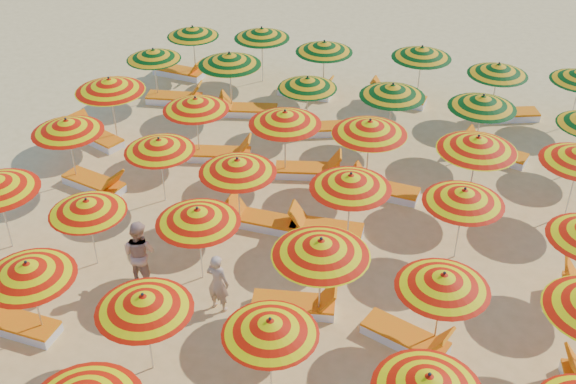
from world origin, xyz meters
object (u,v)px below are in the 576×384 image
object	(u,v)px
umbrella_33	(370,127)
umbrella_39	(393,90)
lounger_7	(16,324)
umbrella_36	(153,54)
lounger_20	(176,98)
beachgoer_b	(140,253)
lounger_18	(309,170)
umbrella_27	(351,181)
umbrella_15	(270,327)
umbrella_28	(464,196)
lounger_19	(383,190)
umbrella_38	(308,83)
umbrella_44	(324,47)
umbrella_13	(28,270)
umbrella_22	(443,281)
lounger_13	(262,220)
umbrella_37	(229,59)
umbrella_25	(159,145)
umbrella_14	(144,303)
lounger_14	(325,229)
umbrella_20	(198,216)
umbrella_43	(262,33)
beachgoer_a	(218,283)
umbrella_24	(67,126)
lounger_9	(296,305)
lounger_23	(493,153)
lounger_26	(397,98)
umbrella_19	(87,206)
umbrella_32	(285,118)
umbrella_30	(109,85)
lounger_25	(307,91)
umbrella_31	(196,104)
umbrella_45	(422,52)
umbrella_26	(237,166)
lounger_21	(248,110)
umbrella_46	(498,69)
lounger_16	(96,137)
lounger_17	(221,154)
lounger_10	(407,338)
umbrella_34	(478,143)
umbrella_42	(193,31)
umbrella_16	(428,383)
lounger_27	(508,114)
umbrella_40	(483,102)
umbrella_21	(321,247)
lounger_12	(95,183)

from	to	relation	value
umbrella_33	umbrella_39	distance (m)	2.37
lounger_7	umbrella_36	bearing A→B (deg)	-77.76
lounger_20	beachgoer_b	size ratio (longest dim) A/B	1.16
lounger_18	umbrella_27	bearing A→B (deg)	-71.37
umbrella_15	umbrella_33	size ratio (longest dim) A/B	0.89
umbrella_28	lounger_19	size ratio (longest dim) A/B	1.08
umbrella_38	umbrella_44	xyz separation A→B (m)	(-0.22, 2.44, 0.09)
umbrella_13	umbrella_39	distance (m)	10.75
umbrella_22	lounger_13	bearing A→B (deg)	149.93
umbrella_37	umbrella_25	bearing A→B (deg)	-87.59
umbrella_14	lounger_13	bearing A→B (deg)	85.49
umbrella_44	lounger_14	xyz separation A→B (m)	(2.09, -7.05, -1.51)
umbrella_20	umbrella_43	distance (m)	10.06
umbrella_14	beachgoer_a	xyz separation A→B (m)	(0.54, 1.90, -0.96)
umbrella_43	umbrella_24	bearing A→B (deg)	-108.44
umbrella_15	lounger_19	xyz separation A→B (m)	(0.57, 6.89, -1.43)
umbrella_27	lounger_9	xyz separation A→B (m)	(-0.43, -2.53, -1.56)
lounger_23	lounger_26	distance (m)	4.04
umbrella_19	umbrella_32	bearing A→B (deg)	59.42
umbrella_30	lounger_25	xyz separation A→B (m)	(4.23, 4.58, -1.64)
lounger_9	umbrella_31	bearing A→B (deg)	119.54
umbrella_39	umbrella_45	world-z (taller)	umbrella_45
umbrella_26	umbrella_33	bearing A→B (deg)	46.17
umbrella_36	lounger_21	bearing A→B (deg)	0.27
umbrella_46	lounger_14	bearing A→B (deg)	-113.92
umbrella_24	lounger_26	distance (m)	10.17
umbrella_15	umbrella_31	size ratio (longest dim) A/B	0.93
umbrella_25	umbrella_33	world-z (taller)	umbrella_33
lounger_18	lounger_9	bearing A→B (deg)	-91.22
umbrella_15	umbrella_19	world-z (taller)	umbrella_15
umbrella_38	lounger_18	xyz separation A→B (m)	(0.77, -2.24, -1.42)
umbrella_19	lounger_16	xyz separation A→B (m)	(-2.90, 4.81, -1.40)
lounger_9	lounger_20	xyz separation A→B (m)	(-6.50, 7.80, 0.00)
lounger_17	beachgoer_b	size ratio (longest dim) A/B	1.17
lounger_10	umbrella_30	bearing A→B (deg)	168.10
umbrella_34	umbrella_44	xyz separation A→B (m)	(-5.15, 4.80, -0.13)
umbrella_34	umbrella_42	world-z (taller)	umbrella_34
umbrella_13	umbrella_44	world-z (taller)	umbrella_44
lounger_18	lounger_21	bearing A→B (deg)	120.71
umbrella_27	lounger_9	size ratio (longest dim) A/B	1.30
umbrella_44	lounger_7	world-z (taller)	umbrella_44
umbrella_31	umbrella_16	bearing A→B (deg)	-45.58
lounger_10	lounger_27	world-z (taller)	same
umbrella_39	umbrella_45	size ratio (longest dim) A/B	0.88
umbrella_20	umbrella_46	world-z (taller)	umbrella_20
umbrella_40	umbrella_21	bearing A→B (deg)	-107.01
umbrella_19	umbrella_20	bearing A→B (deg)	7.14
lounger_12	lounger_14	world-z (taller)	same
umbrella_33	lounger_9	world-z (taller)	umbrella_33
umbrella_34	umbrella_38	world-z (taller)	umbrella_34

